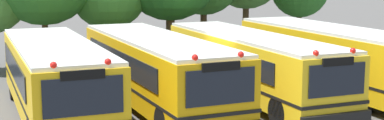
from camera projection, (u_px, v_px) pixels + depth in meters
ground_plane at (202, 101)px, 21.02m from camera, size 160.00×160.00×0.00m
school_bus_0 at (55, 76)px, 18.64m from camera, size 2.64×10.13×2.65m
school_bus_1 at (155, 68)px, 20.02m from camera, size 2.72×10.81×2.66m
school_bus_2 at (249, 63)px, 21.36m from camera, size 2.47×11.08×2.60m
school_bus_3 at (327, 55)px, 22.86m from camera, size 2.61×10.30×2.72m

